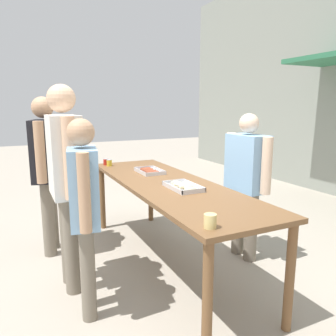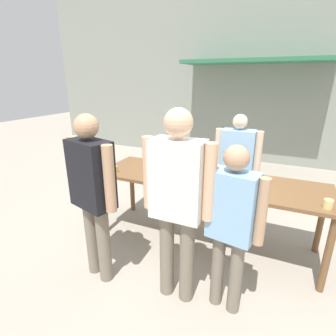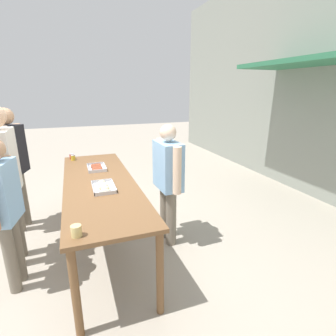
{
  "view_description": "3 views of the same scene",
  "coord_description": "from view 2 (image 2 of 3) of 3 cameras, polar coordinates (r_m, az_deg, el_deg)",
  "views": [
    {
      "loc": [
        2.91,
        -1.39,
        1.66
      ],
      "look_at": [
        0.0,
        0.0,
        1.04
      ],
      "focal_mm": 35.0,
      "sensor_mm": 36.0,
      "label": 1
    },
    {
      "loc": [
        0.79,
        -2.92,
        2.04
      ],
      "look_at": [
        -0.54,
        0.02,
        0.94
      ],
      "focal_mm": 28.0,
      "sensor_mm": 36.0,
      "label": 2
    },
    {
      "loc": [
        3.17,
        -0.24,
        1.98
      ],
      "look_at": [
        0.2,
        0.84,
        1.02
      ],
      "focal_mm": 28.0,
      "sensor_mm": 36.0,
      "label": 3
    }
  ],
  "objects": [
    {
      "name": "ground_plane",
      "position": [
        3.65,
        7.92,
        -15.35
      ],
      "size": [
        24.0,
        24.0,
        0.0
      ],
      "primitive_type": "plane",
      "color": "#A39989"
    },
    {
      "name": "building_facade_back",
      "position": [
        6.94,
        18.99,
        19.74
      ],
      "size": [
        12.0,
        1.11,
        4.5
      ],
      "color": "gray",
      "rests_on": "ground"
    },
    {
      "name": "serving_table",
      "position": [
        3.27,
        8.54,
        -3.67
      ],
      "size": [
        2.77,
        0.84,
        0.89
      ],
      "color": "brown",
      "rests_on": "ground"
    },
    {
      "name": "food_tray_sausages",
      "position": [
        3.42,
        0.01,
        -0.56
      ],
      "size": [
        0.39,
        0.25,
        0.04
      ],
      "color": "silver",
      "rests_on": "serving_table"
    },
    {
      "name": "food_tray_buns",
      "position": [
        3.19,
        13.82,
        -2.5
      ],
      "size": [
        0.42,
        0.25,
        0.06
      ],
      "color": "silver",
      "rests_on": "serving_table"
    },
    {
      "name": "condiment_jar_mustard",
      "position": [
        3.5,
        -12.91,
        -0.14
      ],
      "size": [
        0.07,
        0.07,
        0.09
      ],
      "color": "#B22319",
      "rests_on": "serving_table"
    },
    {
      "name": "condiment_jar_ketchup",
      "position": [
        3.46,
        -11.49,
        -0.26
      ],
      "size": [
        0.07,
        0.07,
        0.09
      ],
      "color": "gold",
      "rests_on": "serving_table"
    },
    {
      "name": "beer_cup",
      "position": [
        2.88,
        31.51,
        -6.72
      ],
      "size": [
        0.08,
        0.08,
        0.09
      ],
      "color": "#DBC67A",
      "rests_on": "serving_table"
    },
    {
      "name": "person_server_behind_table",
      "position": [
        3.96,
        14.76,
        1.88
      ],
      "size": [
        0.67,
        0.27,
        1.58
      ],
      "rotation": [
        0.0,
        0.0,
        0.04
      ],
      "color": "#756B5B",
      "rests_on": "ground"
    },
    {
      "name": "person_customer_holding_hotdog",
      "position": [
        2.67,
        -16.11,
        -4.02
      ],
      "size": [
        0.64,
        0.36,
        1.75
      ],
      "rotation": [
        0.0,
        0.0,
        2.87
      ],
      "color": "#756B5B",
      "rests_on": "ground"
    },
    {
      "name": "person_customer_with_cup",
      "position": [
        2.29,
        13.59,
        -10.62
      ],
      "size": [
        0.55,
        0.27,
        1.56
      ],
      "rotation": [
        0.0,
        0.0,
        2.97
      ],
      "color": "#756B5B",
      "rests_on": "ground"
    },
    {
      "name": "person_customer_waiting_in_line",
      "position": [
        2.28,
        2.07,
        -5.75
      ],
      "size": [
        0.66,
        0.25,
        1.83
      ],
      "rotation": [
        0.0,
        0.0,
        3.14
      ],
      "color": "#756B5B",
      "rests_on": "ground"
    }
  ]
}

